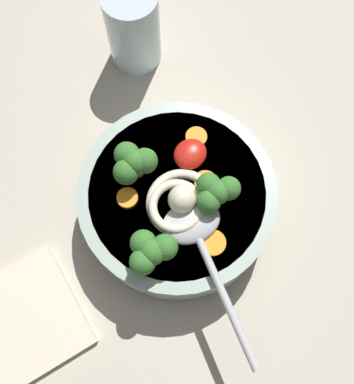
# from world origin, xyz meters

# --- Properties ---
(table_slab) EXTENTS (1.17, 1.17, 0.03)m
(table_slab) POSITION_xyz_m (0.00, 0.00, 0.01)
(table_slab) COLOR #BCB29E
(table_slab) RESTS_ON ground
(soup_bowl) EXTENTS (0.21, 0.21, 0.06)m
(soup_bowl) POSITION_xyz_m (-0.01, -0.01, 0.06)
(soup_bowl) COLOR #9EB2A3
(soup_bowl) RESTS_ON table_slab
(noodle_pile) EXTENTS (0.08, 0.08, 0.03)m
(noodle_pile) POSITION_xyz_m (0.00, -0.00, 0.10)
(noodle_pile) COLOR beige
(noodle_pile) RESTS_ON soup_bowl
(soup_spoon) EXTENTS (0.10, 0.17, 0.02)m
(soup_spoon) POSITION_xyz_m (0.01, 0.03, 0.10)
(soup_spoon) COLOR #B7B7BC
(soup_spoon) RESTS_ON soup_bowl
(chili_sauce_dollop) EXTENTS (0.04, 0.03, 0.02)m
(chili_sauce_dollop) POSITION_xyz_m (-0.04, -0.03, 0.10)
(chili_sauce_dollop) COLOR red
(chili_sauce_dollop) RESTS_ON soup_bowl
(broccoli_floret_near_spoon) EXTENTS (0.05, 0.04, 0.04)m
(broccoli_floret_near_spoon) POSITION_xyz_m (0.06, 0.02, 0.11)
(broccoli_floret_near_spoon) COLOR #7A9E60
(broccoli_floret_near_spoon) RESTS_ON soup_bowl
(broccoli_floret_front) EXTENTS (0.05, 0.04, 0.04)m
(broccoli_floret_front) POSITION_xyz_m (-0.03, 0.02, 0.11)
(broccoli_floret_front) COLOR #7A9E60
(broccoli_floret_front) RESTS_ON soup_bowl
(broccoli_floret_beside_noodles) EXTENTS (0.05, 0.04, 0.04)m
(broccoli_floret_beside_noodles) POSITION_xyz_m (0.01, -0.06, 0.11)
(broccoli_floret_beside_noodles) COLOR #7A9E60
(broccoli_floret_beside_noodles) RESTS_ON soup_bowl
(carrot_slice_extra_b) EXTENTS (0.03, 0.03, 0.01)m
(carrot_slice_extra_b) POSITION_xyz_m (0.01, 0.05, 0.09)
(carrot_slice_extra_b) COLOR orange
(carrot_slice_extra_b) RESTS_ON soup_bowl
(carrot_slice_left) EXTENTS (0.02, 0.02, 0.01)m
(carrot_slice_left) POSITION_xyz_m (-0.06, -0.04, 0.09)
(carrot_slice_left) COLOR orange
(carrot_slice_left) RESTS_ON soup_bowl
(carrot_slice_extra_a) EXTENTS (0.02, 0.02, 0.01)m
(carrot_slice_extra_a) POSITION_xyz_m (-0.03, -0.00, 0.09)
(carrot_slice_extra_a) COLOR orange
(carrot_slice_extra_a) RESTS_ON soup_bowl
(carrot_slice_rear) EXTENTS (0.02, 0.02, 0.01)m
(carrot_slice_rear) POSITION_xyz_m (0.04, -0.04, 0.09)
(carrot_slice_rear) COLOR orange
(carrot_slice_rear) RESTS_ON soup_bowl
(drinking_glass) EXTENTS (0.06, 0.06, 0.11)m
(drinking_glass) POSITION_xyz_m (-0.11, -0.20, 0.08)
(drinking_glass) COLOR silver
(drinking_glass) RESTS_ON table_slab
(folded_napkin) EXTENTS (0.18, 0.15, 0.01)m
(folded_napkin) POSITION_xyz_m (0.22, -0.04, 0.03)
(folded_napkin) COLOR beige
(folded_napkin) RESTS_ON table_slab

